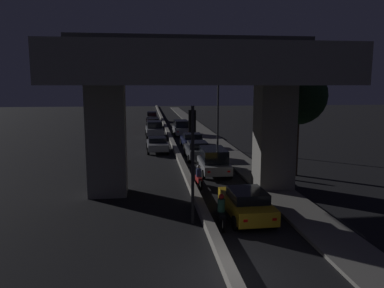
{
  "coord_description": "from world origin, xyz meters",
  "views": [
    {
      "loc": [
        -2.52,
        -10.97,
        6.09
      ],
      "look_at": [
        1.0,
        18.69,
        1.39
      ],
      "focal_mm": 35.0,
      "sensor_mm": 36.0,
      "label": 1
    }
  ],
  "objects_px": {
    "car_dark_red_third_oncoming": "(153,123)",
    "motorcycle_red_filtering_mid": "(199,178)",
    "traffic_light_left_of_median": "(192,144)",
    "car_dark_blue_fourth": "(192,140)",
    "car_silver_fifth": "(181,128)",
    "car_grey_fourth_oncoming": "(152,116)",
    "car_silver_second": "(214,160)",
    "car_grey_third": "(197,150)",
    "motorcycle_black_filtering_near": "(221,212)",
    "street_lamp": "(214,101)",
    "car_silver_lead_oncoming": "(157,144)",
    "car_silver_second_oncoming": "(154,129)",
    "pedestrian_on_sidewalk": "(255,160)",
    "car_taxi_yellow_lead": "(246,203)"
  },
  "relations": [
    {
      "from": "car_dark_blue_fourth",
      "to": "pedestrian_on_sidewalk",
      "type": "relative_size",
      "value": 2.58
    },
    {
      "from": "car_grey_third",
      "to": "motorcycle_black_filtering_near",
      "type": "height_order",
      "value": "car_grey_third"
    },
    {
      "from": "car_dark_red_third_oncoming",
      "to": "motorcycle_black_filtering_near",
      "type": "height_order",
      "value": "motorcycle_black_filtering_near"
    },
    {
      "from": "car_silver_lead_oncoming",
      "to": "car_silver_second",
      "type": "bearing_deg",
      "value": 20.18
    },
    {
      "from": "car_taxi_yellow_lead",
      "to": "car_silver_second_oncoming",
      "type": "relative_size",
      "value": 0.91
    },
    {
      "from": "car_silver_second_oncoming",
      "to": "pedestrian_on_sidewalk",
      "type": "distance_m",
      "value": 21.19
    },
    {
      "from": "car_taxi_yellow_lead",
      "to": "car_grey_third",
      "type": "distance_m",
      "value": 14.36
    },
    {
      "from": "car_grey_third",
      "to": "car_dark_red_third_oncoming",
      "type": "xyz_separation_m",
      "value": [
        -3.27,
        23.81,
        -0.05
      ]
    },
    {
      "from": "car_dark_blue_fourth",
      "to": "car_silver_lead_oncoming",
      "type": "distance_m",
      "value": 4.11
    },
    {
      "from": "car_dark_blue_fourth",
      "to": "street_lamp",
      "type": "bearing_deg",
      "value": -131.99
    },
    {
      "from": "car_silver_second",
      "to": "pedestrian_on_sidewalk",
      "type": "distance_m",
      "value": 2.84
    },
    {
      "from": "car_grey_third",
      "to": "car_dark_red_third_oncoming",
      "type": "height_order",
      "value": "car_grey_third"
    },
    {
      "from": "car_dark_blue_fourth",
      "to": "car_silver_lead_oncoming",
      "type": "height_order",
      "value": "car_dark_blue_fourth"
    },
    {
      "from": "traffic_light_left_of_median",
      "to": "pedestrian_on_sidewalk",
      "type": "height_order",
      "value": "traffic_light_left_of_median"
    },
    {
      "from": "car_dark_blue_fourth",
      "to": "car_dark_red_third_oncoming",
      "type": "height_order",
      "value": "car_dark_blue_fourth"
    },
    {
      "from": "car_taxi_yellow_lead",
      "to": "car_grey_third",
      "type": "relative_size",
      "value": 0.95
    },
    {
      "from": "car_silver_second_oncoming",
      "to": "car_dark_red_third_oncoming",
      "type": "distance_m",
      "value": 9.69
    },
    {
      "from": "traffic_light_left_of_median",
      "to": "car_dark_red_third_oncoming",
      "type": "relative_size",
      "value": 1.18
    },
    {
      "from": "car_silver_fifth",
      "to": "car_grey_fourth_oncoming",
      "type": "bearing_deg",
      "value": 8.16
    },
    {
      "from": "street_lamp",
      "to": "car_dark_red_third_oncoming",
      "type": "bearing_deg",
      "value": 105.5
    },
    {
      "from": "car_silver_fifth",
      "to": "car_silver_second_oncoming",
      "type": "height_order",
      "value": "car_silver_second_oncoming"
    },
    {
      "from": "car_silver_second_oncoming",
      "to": "car_dark_red_third_oncoming",
      "type": "relative_size",
      "value": 1.03
    },
    {
      "from": "car_dark_red_third_oncoming",
      "to": "motorcycle_red_filtering_mid",
      "type": "relative_size",
      "value": 2.27
    },
    {
      "from": "car_silver_lead_oncoming",
      "to": "pedestrian_on_sidewalk",
      "type": "relative_size",
      "value": 2.27
    },
    {
      "from": "car_dark_red_third_oncoming",
      "to": "traffic_light_left_of_median",
      "type": "bearing_deg",
      "value": -0.1
    },
    {
      "from": "car_grey_third",
      "to": "car_dark_blue_fourth",
      "type": "height_order",
      "value": "car_grey_third"
    },
    {
      "from": "street_lamp",
      "to": "car_grey_third",
      "type": "relative_size",
      "value": 1.77
    },
    {
      "from": "pedestrian_on_sidewalk",
      "to": "car_silver_second_oncoming",
      "type": "bearing_deg",
      "value": 107.89
    },
    {
      "from": "car_silver_second_oncoming",
      "to": "motorcycle_red_filtering_mid",
      "type": "relative_size",
      "value": 2.34
    },
    {
      "from": "car_silver_fifth",
      "to": "car_dark_red_third_oncoming",
      "type": "xyz_separation_m",
      "value": [
        -3.28,
        8.96,
        -0.26
      ]
    },
    {
      "from": "car_taxi_yellow_lead",
      "to": "car_silver_second_oncoming",
      "type": "height_order",
      "value": "car_silver_second_oncoming"
    },
    {
      "from": "car_dark_blue_fourth",
      "to": "car_silver_lead_oncoming",
      "type": "relative_size",
      "value": 1.13
    },
    {
      "from": "car_dark_red_third_oncoming",
      "to": "car_silver_second",
      "type": "bearing_deg",
      "value": 5.44
    },
    {
      "from": "traffic_light_left_of_median",
      "to": "car_silver_second_oncoming",
      "type": "bearing_deg",
      "value": 92.31
    },
    {
      "from": "car_silver_lead_oncoming",
      "to": "car_silver_second_oncoming",
      "type": "relative_size",
      "value": 0.87
    },
    {
      "from": "traffic_light_left_of_median",
      "to": "car_dark_blue_fourth",
      "type": "distance_m",
      "value": 20.74
    },
    {
      "from": "car_silver_fifth",
      "to": "car_silver_second",
      "type": "bearing_deg",
      "value": 179.47
    },
    {
      "from": "pedestrian_on_sidewalk",
      "to": "car_grey_third",
      "type": "bearing_deg",
      "value": 117.94
    },
    {
      "from": "car_taxi_yellow_lead",
      "to": "motorcycle_red_filtering_mid",
      "type": "relative_size",
      "value": 2.13
    },
    {
      "from": "motorcycle_black_filtering_near",
      "to": "street_lamp",
      "type": "bearing_deg",
      "value": -5.1
    },
    {
      "from": "car_silver_lead_oncoming",
      "to": "car_silver_second_oncoming",
      "type": "height_order",
      "value": "car_silver_second_oncoming"
    },
    {
      "from": "car_taxi_yellow_lead",
      "to": "car_grey_fourth_oncoming",
      "type": "xyz_separation_m",
      "value": [
        -3.68,
        48.18,
        0.11
      ]
    },
    {
      "from": "car_taxi_yellow_lead",
      "to": "car_silver_fifth",
      "type": "bearing_deg",
      "value": -0.42
    },
    {
      "from": "street_lamp",
      "to": "car_taxi_yellow_lead",
      "type": "xyz_separation_m",
      "value": [
        -1.79,
        -18.56,
        -3.87
      ]
    },
    {
      "from": "car_silver_second",
      "to": "car_silver_fifth",
      "type": "height_order",
      "value": "car_silver_fifth"
    },
    {
      "from": "car_silver_fifth",
      "to": "car_silver_lead_oncoming",
      "type": "height_order",
      "value": "car_silver_fifth"
    },
    {
      "from": "car_silver_second",
      "to": "car_grey_fourth_oncoming",
      "type": "bearing_deg",
      "value": 6.47
    },
    {
      "from": "motorcycle_red_filtering_mid",
      "to": "pedestrian_on_sidewalk",
      "type": "relative_size",
      "value": 1.11
    },
    {
      "from": "car_dark_blue_fourth",
      "to": "car_silver_second_oncoming",
      "type": "distance_m",
      "value": 9.03
    },
    {
      "from": "car_taxi_yellow_lead",
      "to": "car_silver_second",
      "type": "relative_size",
      "value": 0.97
    }
  ]
}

